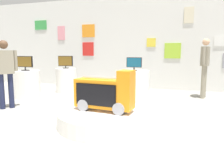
% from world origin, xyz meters
% --- Properties ---
extents(ground_plane, '(30.00, 30.00, 0.00)m').
position_xyz_m(ground_plane, '(0.00, 0.00, 0.00)').
color(ground_plane, gray).
extents(back_wall_display, '(12.86, 0.13, 3.33)m').
position_xyz_m(back_wall_display, '(-0.00, 4.50, 1.66)').
color(back_wall_display, silver).
rests_on(back_wall_display, ground).
extents(main_display_pedestal, '(1.69, 1.69, 0.28)m').
position_xyz_m(main_display_pedestal, '(-0.04, 0.29, 0.14)').
color(main_display_pedestal, white).
rests_on(main_display_pedestal, ground).
extents(novelty_firetruck_tv, '(1.09, 0.47, 0.75)m').
position_xyz_m(novelty_firetruck_tv, '(-0.02, 0.28, 0.58)').
color(novelty_firetruck_tv, gray).
rests_on(novelty_firetruck_tv, main_display_pedestal).
extents(display_pedestal_left_rear, '(0.89, 0.89, 0.79)m').
position_xyz_m(display_pedestal_left_rear, '(0.01, 2.82, 0.40)').
color(display_pedestal_left_rear, white).
rests_on(display_pedestal_left_rear, ground).
extents(tv_on_left_rear, '(0.45, 0.20, 0.38)m').
position_xyz_m(tv_on_left_rear, '(0.01, 2.81, 1.00)').
color(tv_on_left_rear, black).
rests_on(tv_on_left_rear, display_pedestal_left_rear).
extents(display_pedestal_center_rear, '(0.66, 0.66, 0.79)m').
position_xyz_m(display_pedestal_center_rear, '(-2.32, 3.00, 0.40)').
color(display_pedestal_center_rear, white).
rests_on(display_pedestal_center_rear, ground).
extents(tv_on_center_rear, '(0.47, 0.20, 0.41)m').
position_xyz_m(tv_on_center_rear, '(-2.32, 3.00, 1.01)').
color(tv_on_center_rear, black).
rests_on(tv_on_center_rear, display_pedestal_center_rear).
extents(display_pedestal_right_rear, '(0.80, 0.80, 0.79)m').
position_xyz_m(display_pedestal_right_rear, '(-3.01, 1.89, 0.40)').
color(display_pedestal_right_rear, white).
rests_on(display_pedestal_right_rear, ground).
extents(tv_on_right_rear, '(0.51, 0.24, 0.42)m').
position_xyz_m(tv_on_right_rear, '(-3.01, 1.89, 1.02)').
color(tv_on_right_rear, black).
rests_on(tv_on_right_rear, display_pedestal_right_rear).
extents(shopper_browsing_near_truck, '(0.29, 0.54, 1.71)m').
position_xyz_m(shopper_browsing_near_truck, '(1.96, 3.37, 1.01)').
color(shopper_browsing_near_truck, gray).
rests_on(shopper_browsing_near_truck, ground).
extents(shopper_browsing_rear, '(0.40, 0.44, 1.60)m').
position_xyz_m(shopper_browsing_rear, '(-2.63, 0.73, 0.94)').
color(shopper_browsing_rear, '#1E233F').
rests_on(shopper_browsing_rear, ground).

